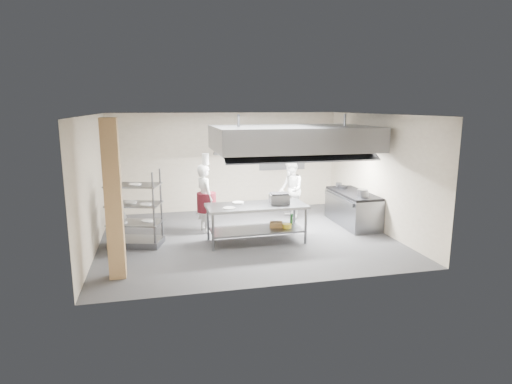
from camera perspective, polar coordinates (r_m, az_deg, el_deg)
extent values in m
plane|color=#2F2F31|center=(10.69, -1.28, -6.02)|extent=(7.00, 7.00, 0.00)
plane|color=silver|center=(10.20, -1.36, 10.28)|extent=(7.00, 7.00, 0.00)
plane|color=#B4A68F|center=(13.25, -3.99, 4.01)|extent=(7.00, 0.00, 7.00)
plane|color=#B4A68F|center=(10.22, -20.90, 1.07)|extent=(0.00, 6.00, 6.00)
plane|color=#B4A68F|center=(11.56, 15.93, 2.51)|extent=(0.00, 6.00, 6.00)
cube|color=tan|center=(8.29, -18.48, -1.02)|extent=(0.30, 0.30, 3.00)
cube|color=slate|center=(10.95, 4.95, 7.18)|extent=(4.00, 2.50, 0.60)
cube|color=white|center=(10.73, 0.33, 5.42)|extent=(1.60, 0.12, 0.04)
cube|color=white|center=(11.29, 9.29, 5.56)|extent=(1.60, 0.12, 0.04)
cube|color=slate|center=(13.50, 3.70, 4.15)|extent=(1.50, 0.28, 0.04)
cube|color=slate|center=(10.09, 0.04, -1.88)|extent=(2.37, 1.02, 0.06)
cube|color=slate|center=(10.24, 0.04, -5.04)|extent=(2.18, 0.92, 0.04)
cube|color=slate|center=(12.01, 12.75, -2.26)|extent=(0.80, 2.00, 0.84)
cube|color=black|center=(11.91, 12.84, -0.16)|extent=(0.78, 1.96, 0.06)
imported|color=white|center=(11.01, -6.84, -0.85)|extent=(0.59, 0.74, 1.76)
imported|color=white|center=(12.24, 4.64, 0.30)|extent=(0.70, 0.87, 1.70)
imported|color=silver|center=(9.88, -18.08, -2.84)|extent=(0.52, 1.05, 1.73)
cube|color=slate|center=(10.25, 3.11, -0.88)|extent=(0.48, 0.39, 0.22)
cube|color=brown|center=(10.37, 2.69, -4.36)|extent=(0.35, 0.28, 0.13)
cylinder|color=gray|center=(11.34, 14.03, -0.14)|extent=(0.28, 0.28, 0.19)
cylinder|color=white|center=(10.31, -15.80, -3.81)|extent=(0.28, 0.28, 0.05)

